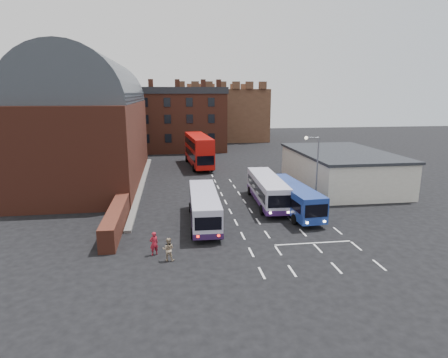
{
  "coord_description": "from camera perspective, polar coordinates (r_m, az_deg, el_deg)",
  "views": [
    {
      "loc": [
        -5.41,
        -28.41,
        11.15
      ],
      "look_at": [
        0.0,
        10.0,
        2.2
      ],
      "focal_mm": 30.0,
      "sensor_mm": 36.0,
      "label": 1
    }
  ],
  "objects": [
    {
      "name": "brick_terrace",
      "position": [
        74.63,
        -8.54,
        8.51
      ],
      "size": [
        22.0,
        10.0,
        11.0
      ],
      "primitive_type": "cube",
      "color": "brown",
      "rests_on": "ground"
    },
    {
      "name": "forecourt_wall",
      "position": [
        32.45,
        -16.16,
        -5.96
      ],
      "size": [
        1.2,
        10.0,
        1.8
      ],
      "primitive_type": "cube",
      "color": "#602B1E",
      "rests_on": "ground"
    },
    {
      "name": "bus_blue",
      "position": [
        36.0,
        10.47,
        -2.61
      ],
      "size": [
        3.04,
        10.09,
        2.72
      ],
      "rotation": [
        0.0,
        0.0,
        3.21
      ],
      "color": "navy",
      "rests_on": "ground"
    },
    {
      "name": "cream_building",
      "position": [
        47.92,
        17.36,
        1.57
      ],
      "size": [
        10.4,
        16.4,
        4.25
      ],
      "color": "beige",
      "rests_on": "ground"
    },
    {
      "name": "castle_keep",
      "position": [
        95.24,
        -1.14,
        9.89
      ],
      "size": [
        22.0,
        22.0,
        12.0
      ],
      "primitive_type": "cube",
      "color": "brown",
      "rests_on": "ground"
    },
    {
      "name": "ground",
      "position": [
        31.0,
        2.6,
        -8.1
      ],
      "size": [
        180.0,
        180.0,
        0.0
      ],
      "primitive_type": "plane",
      "color": "black"
    },
    {
      "name": "bus_white_outbound",
      "position": [
        32.59,
        -3.04,
        -4.04
      ],
      "size": [
        2.75,
        10.09,
        2.73
      ],
      "rotation": [
        0.0,
        0.0,
        -0.03
      ],
      "color": "#B3AFCC",
      "rests_on": "ground"
    },
    {
      "name": "railway_station",
      "position": [
        50.56,
        -19.72,
        8.25
      ],
      "size": [
        12.0,
        28.0,
        16.0
      ],
      "color": "#602B1E",
      "rests_on": "ground"
    },
    {
      "name": "street_lamp",
      "position": [
        37.5,
        13.68,
        2.06
      ],
      "size": [
        1.43,
        0.45,
        7.09
      ],
      "rotation": [
        0.0,
        0.0,
        -0.19
      ],
      "color": "slate",
      "rests_on": "ground"
    },
    {
      "name": "bus_red_double",
      "position": [
        57.78,
        -3.87,
        4.41
      ],
      "size": [
        3.79,
        12.21,
        4.81
      ],
      "rotation": [
        0.0,
        0.0,
        3.22
      ],
      "color": "#BD100A",
      "rests_on": "ground"
    },
    {
      "name": "pedestrian_beige",
      "position": [
        26.05,
        -8.48,
        -10.55
      ],
      "size": [
        0.88,
        0.75,
        1.61
      ],
      "primitive_type": "imported",
      "rotation": [
        0.0,
        0.0,
        2.96
      ],
      "color": "tan",
      "rests_on": "ground"
    },
    {
      "name": "pedestrian_red",
      "position": [
        27.04,
        -10.63,
        -9.63
      ],
      "size": [
        0.73,
        0.63,
        1.7
      ],
      "primitive_type": "imported",
      "rotation": [
        0.0,
        0.0,
        3.57
      ],
      "color": "maroon",
      "rests_on": "ground"
    },
    {
      "name": "bus_white_inbound",
      "position": [
        38.27,
        6.59,
        -1.42
      ],
      "size": [
        2.96,
        10.51,
        2.84
      ],
      "rotation": [
        0.0,
        0.0,
        3.1
      ],
      "color": "silver",
      "rests_on": "ground"
    }
  ]
}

